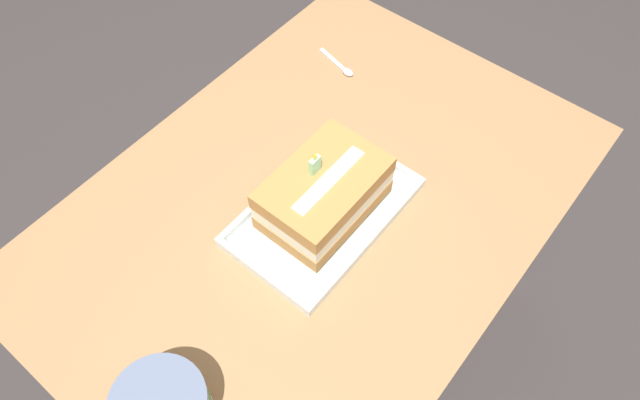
{
  "coord_description": "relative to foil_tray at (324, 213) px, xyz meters",
  "views": [
    {
      "loc": [
        -0.49,
        -0.41,
        1.71
      ],
      "look_at": [
        -0.01,
        -0.01,
        0.77
      ],
      "focal_mm": 33.39,
      "sensor_mm": 36.0,
      "label": 1
    }
  ],
  "objects": [
    {
      "name": "foil_tray",
      "position": [
        0.0,
        0.0,
        0.0
      ],
      "size": [
        0.36,
        0.23,
        0.02
      ],
      "color": "silver",
      "rests_on": "dining_table"
    },
    {
      "name": "serving_spoon_near_tray",
      "position": [
        0.34,
        0.21,
        -0.0
      ],
      "size": [
        0.04,
        0.12,
        0.01
      ],
      "color": "silver",
      "rests_on": "dining_table"
    },
    {
      "name": "birthday_cake",
      "position": [
        0.0,
        0.0,
        0.07
      ],
      "size": [
        0.23,
        0.15,
        0.15
      ],
      "color": "#BA7F42",
      "rests_on": "foil_tray"
    },
    {
      "name": "ground_plane",
      "position": [
        0.01,
        0.03,
        -0.75
      ],
      "size": [
        8.0,
        8.0,
        0.0
      ],
      "primitive_type": "plane",
      "color": "#383333"
    },
    {
      "name": "dining_table",
      "position": [
        0.01,
        0.03,
        -0.11
      ],
      "size": [
        1.12,
        0.78,
        0.74
      ],
      "color": "#9E754C",
      "rests_on": "ground_plane"
    }
  ]
}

